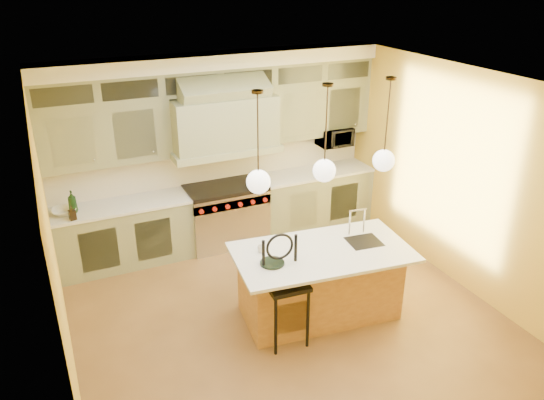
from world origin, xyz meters
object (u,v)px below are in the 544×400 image
kitchen_island (320,281)px  counter_stool (285,284)px  microwave (334,137)px  range (226,214)px

kitchen_island → counter_stool: 0.72m
counter_stool → microwave: size_ratio=2.41×
counter_stool → microwave: bearing=54.5°
kitchen_island → microwave: microwave is taller
microwave → range: bearing=-176.9°
kitchen_island → microwave: 2.98m
kitchen_island → counter_stool: size_ratio=1.70×
kitchen_island → microwave: bearing=63.0°
kitchen_island → microwave: size_ratio=4.09×
range → kitchen_island: kitchen_island is taller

